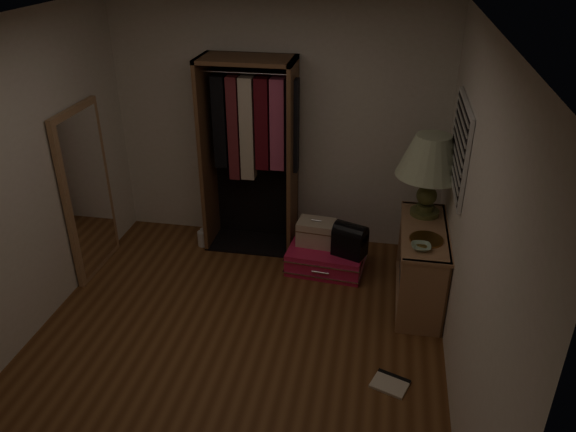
# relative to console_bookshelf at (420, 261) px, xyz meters

# --- Properties ---
(ground) EXTENTS (4.00, 4.00, 0.00)m
(ground) POSITION_rel_console_bookshelf_xyz_m (-1.54, -1.05, -0.39)
(ground) COLOR brown
(ground) RESTS_ON ground
(room_walls) EXTENTS (3.52, 4.02, 2.60)m
(room_walls) POSITION_rel_console_bookshelf_xyz_m (-1.46, -1.00, 1.11)
(room_walls) COLOR silver
(room_walls) RESTS_ON ground
(console_bookshelf) EXTENTS (0.42, 1.12, 0.75)m
(console_bookshelf) POSITION_rel_console_bookshelf_xyz_m (0.00, 0.00, 0.00)
(console_bookshelf) COLOR #A1714E
(console_bookshelf) RESTS_ON ground
(open_wardrobe) EXTENTS (0.99, 0.50, 2.05)m
(open_wardrobe) POSITION_rel_console_bookshelf_xyz_m (-1.75, 0.72, 0.82)
(open_wardrobe) COLOR brown
(open_wardrobe) RESTS_ON ground
(floor_mirror) EXTENTS (0.06, 0.80, 1.70)m
(floor_mirror) POSITION_rel_console_bookshelf_xyz_m (-3.24, -0.05, 0.46)
(floor_mirror) COLOR #A87951
(floor_mirror) RESTS_ON ground
(pink_suitcase) EXTENTS (0.82, 0.63, 0.24)m
(pink_suitcase) POSITION_rel_console_bookshelf_xyz_m (-0.91, 0.34, -0.27)
(pink_suitcase) COLOR #DC1A4D
(pink_suitcase) RESTS_ON ground
(train_case) EXTENTS (0.40, 0.30, 0.28)m
(train_case) POSITION_rel_console_bookshelf_xyz_m (-1.03, 0.41, -0.02)
(train_case) COLOR #C0AB92
(train_case) RESTS_ON pink_suitcase
(black_bag) EXTENTS (0.37, 0.30, 0.35)m
(black_bag) POSITION_rel_console_bookshelf_xyz_m (-0.68, 0.26, 0.02)
(black_bag) COLOR black
(black_bag) RESTS_ON pink_suitcase
(table_lamp) EXTENTS (0.79, 0.79, 0.78)m
(table_lamp) POSITION_rel_console_bookshelf_xyz_m (0.00, 0.27, 0.93)
(table_lamp) COLOR #4B5127
(table_lamp) RESTS_ON console_bookshelf
(brass_tray) EXTENTS (0.34, 0.34, 0.02)m
(brass_tray) POSITION_rel_console_bookshelf_xyz_m (0.00, -0.23, 0.37)
(brass_tray) COLOR #AD7F42
(brass_tray) RESTS_ON console_bookshelf
(ceramic_bowl) EXTENTS (0.18, 0.18, 0.04)m
(ceramic_bowl) POSITION_rel_console_bookshelf_xyz_m (-0.05, -0.39, 0.38)
(ceramic_bowl) COLOR #97B59B
(ceramic_bowl) RESTS_ON console_bookshelf
(white_jug) EXTENTS (0.16, 0.16, 0.21)m
(white_jug) POSITION_rel_console_bookshelf_xyz_m (-2.31, 0.55, -0.30)
(white_jug) COLOR silver
(white_jug) RESTS_ON ground
(floor_book) EXTENTS (0.33, 0.29, 0.03)m
(floor_book) POSITION_rel_console_bookshelf_xyz_m (-0.22, -1.22, -0.38)
(floor_book) COLOR beige
(floor_book) RESTS_ON ground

